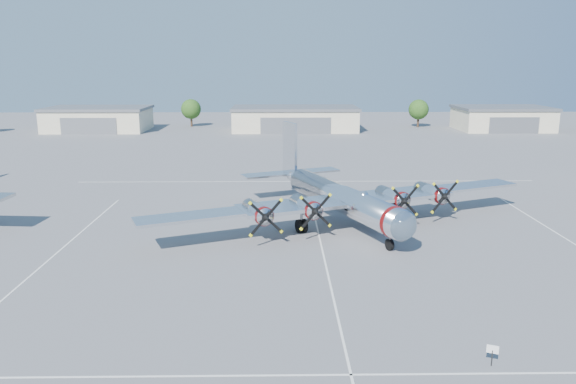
{
  "coord_description": "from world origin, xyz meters",
  "views": [
    {
      "loc": [
        -3.58,
        -47.41,
        15.4
      ],
      "look_at": [
        -2.76,
        5.09,
        3.2
      ],
      "focal_mm": 35.0,
      "sensor_mm": 36.0,
      "label": 1
    }
  ],
  "objects_px": {
    "hangar_west": "(98,119)",
    "hangar_east": "(502,118)",
    "hangar_center": "(295,118)",
    "tree_west": "(191,109)",
    "main_bomber_b29": "(337,222)",
    "info_placard": "(492,351)",
    "tree_east": "(419,110)"
  },
  "relations": [
    {
      "from": "hangar_center",
      "to": "tree_west",
      "type": "relative_size",
      "value": 4.31
    },
    {
      "from": "tree_east",
      "to": "main_bomber_b29",
      "type": "relative_size",
      "value": 0.17
    },
    {
      "from": "hangar_center",
      "to": "tree_east",
      "type": "bearing_deg",
      "value": 11.38
    },
    {
      "from": "main_bomber_b29",
      "to": "hangar_east",
      "type": "bearing_deg",
      "value": 36.3
    },
    {
      "from": "tree_west",
      "to": "main_bomber_b29",
      "type": "distance_m",
      "value": 88.67
    },
    {
      "from": "hangar_east",
      "to": "main_bomber_b29",
      "type": "bearing_deg",
      "value": -121.05
    },
    {
      "from": "hangar_east",
      "to": "tree_west",
      "type": "xyz_separation_m",
      "value": [
        -73.0,
        8.04,
        1.51
      ]
    },
    {
      "from": "main_bomber_b29",
      "to": "info_placard",
      "type": "distance_m",
      "value": 27.45
    },
    {
      "from": "hangar_center",
      "to": "info_placard",
      "type": "xyz_separation_m",
      "value": [
        7.4,
        -103.21,
        -1.9
      ]
    },
    {
      "from": "hangar_east",
      "to": "tree_east",
      "type": "bearing_deg",
      "value": 161.46
    },
    {
      "from": "hangar_west",
      "to": "hangar_east",
      "type": "bearing_deg",
      "value": 0.0
    },
    {
      "from": "hangar_east",
      "to": "main_bomber_b29",
      "type": "relative_size",
      "value": 0.52
    },
    {
      "from": "tree_east",
      "to": "hangar_west",
      "type": "bearing_deg",
      "value": -175.4
    },
    {
      "from": "tree_east",
      "to": "main_bomber_b29",
      "type": "bearing_deg",
      "value": -108.75
    },
    {
      "from": "hangar_east",
      "to": "main_bomber_b29",
      "type": "height_order",
      "value": "hangar_east"
    },
    {
      "from": "tree_east",
      "to": "main_bomber_b29",
      "type": "xyz_separation_m",
      "value": [
        -27.94,
        -82.33,
        -4.22
      ]
    },
    {
      "from": "hangar_east",
      "to": "info_placard",
      "type": "xyz_separation_m",
      "value": [
        -40.6,
        -103.21,
        -1.9
      ]
    },
    {
      "from": "main_bomber_b29",
      "to": "tree_east",
      "type": "bearing_deg",
      "value": 48.6
    },
    {
      "from": "tree_east",
      "to": "info_placard",
      "type": "height_order",
      "value": "tree_east"
    },
    {
      "from": "hangar_west",
      "to": "info_placard",
      "type": "height_order",
      "value": "hangar_west"
    },
    {
      "from": "hangar_center",
      "to": "main_bomber_b29",
      "type": "distance_m",
      "value": 76.37
    },
    {
      "from": "hangar_center",
      "to": "tree_east",
      "type": "xyz_separation_m",
      "value": [
        30.0,
        6.04,
        1.51
      ]
    },
    {
      "from": "hangar_east",
      "to": "tree_west",
      "type": "distance_m",
      "value": 73.46
    },
    {
      "from": "main_bomber_b29",
      "to": "info_placard",
      "type": "bearing_deg",
      "value": -101.42
    },
    {
      "from": "hangar_east",
      "to": "info_placard",
      "type": "bearing_deg",
      "value": -111.47
    },
    {
      "from": "hangar_west",
      "to": "tree_west",
      "type": "height_order",
      "value": "tree_west"
    },
    {
      "from": "hangar_center",
      "to": "main_bomber_b29",
      "type": "xyz_separation_m",
      "value": [
        2.06,
        -76.3,
        -2.71
      ]
    },
    {
      "from": "hangar_east",
      "to": "hangar_center",
      "type": "bearing_deg",
      "value": -180.0
    },
    {
      "from": "hangar_west",
      "to": "hangar_east",
      "type": "xyz_separation_m",
      "value": [
        93.0,
        0.0,
        0.0
      ]
    },
    {
      "from": "main_bomber_b29",
      "to": "hangar_west",
      "type": "bearing_deg",
      "value": 99.01
    },
    {
      "from": "info_placard",
      "to": "main_bomber_b29",
      "type": "bearing_deg",
      "value": 124.15
    },
    {
      "from": "hangar_center",
      "to": "hangar_east",
      "type": "bearing_deg",
      "value": 0.0
    }
  ]
}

